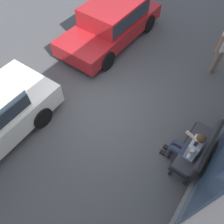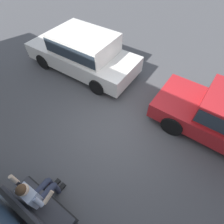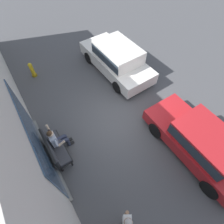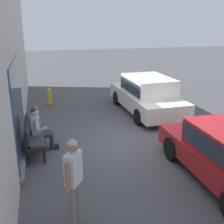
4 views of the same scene
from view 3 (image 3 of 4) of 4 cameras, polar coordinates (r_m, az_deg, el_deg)
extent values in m
plane|color=#4C4C4F|center=(7.67, 2.20, -1.96)|extent=(60.00, 60.00, 0.00)
cube|color=beige|center=(5.26, -28.98, -3.90)|extent=(18.00, 0.40, 4.86)
cube|color=#385170|center=(5.95, -23.10, -8.64)|extent=(3.40, 0.03, 2.50)
cube|color=gray|center=(7.03, -19.50, -13.36)|extent=(3.60, 0.12, 0.10)
cylinder|color=black|center=(7.37, -20.35, -8.57)|extent=(0.07, 0.07, 0.37)
cylinder|color=black|center=(6.73, -16.15, -17.43)|extent=(0.07, 0.07, 0.37)
cylinder|color=black|center=(7.36, -17.61, -7.22)|extent=(0.07, 0.07, 0.37)
cylinder|color=black|center=(6.72, -13.06, -15.91)|extent=(0.07, 0.07, 0.37)
cube|color=black|center=(6.83, -17.35, -11.36)|extent=(1.52, 0.55, 0.06)
cube|color=#38383D|center=(6.76, -17.52, -11.07)|extent=(1.46, 0.49, 0.10)
cube|color=black|center=(6.57, -19.87, -11.15)|extent=(1.52, 0.07, 0.55)
cube|color=#38383D|center=(6.57, -19.40, -10.92)|extent=(1.46, 0.06, 0.47)
cylinder|color=#2D3347|center=(6.90, -16.66, -8.26)|extent=(0.15, 0.42, 0.15)
cylinder|color=#2D3347|center=(7.11, -14.68, -8.39)|extent=(0.12, 0.12, 0.48)
cube|color=black|center=(7.29, -13.78, -8.84)|extent=(0.10, 0.24, 0.07)
cylinder|color=#2D3347|center=(6.81, -16.06, -9.41)|extent=(0.15, 0.42, 0.15)
cylinder|color=#2D3347|center=(7.02, -14.07, -9.50)|extent=(0.12, 0.12, 0.48)
cube|color=black|center=(7.20, -13.17, -9.93)|extent=(0.10, 0.24, 0.07)
cube|color=#2D3347|center=(6.86, -17.95, -9.62)|extent=(0.34, 0.24, 0.14)
cube|color=silver|center=(6.62, -18.56, -8.53)|extent=(0.38, 0.22, 0.56)
sphere|color=beige|center=(6.27, -19.56, -6.75)|extent=(0.22, 0.22, 0.22)
sphere|color=#4C331E|center=(6.24, -19.73, -6.63)|extent=(0.20, 0.20, 0.20)
cylinder|color=silver|center=(6.40, -17.86, -9.64)|extent=(0.20, 0.10, 0.28)
cylinder|color=beige|center=(6.48, -16.14, -9.81)|extent=(0.08, 0.27, 0.17)
cylinder|color=silver|center=(6.60, -19.73, -6.21)|extent=(0.25, 0.10, 0.22)
cylinder|color=beige|center=(6.49, -20.26, -4.84)|extent=(0.16, 0.08, 0.25)
cube|color=#232328|center=(6.36, -19.82, -5.77)|extent=(0.02, 0.07, 0.15)
cube|color=red|center=(7.23, 26.10, -9.13)|extent=(4.23, 1.75, 0.51)
cube|color=red|center=(6.77, 28.82, -7.94)|extent=(2.21, 1.53, 0.61)
cube|color=#28333D|center=(6.77, 28.82, -7.94)|extent=(2.16, 1.56, 0.43)
cylinder|color=black|center=(7.18, 14.10, -5.76)|extent=(0.64, 0.18, 0.64)
cylinder|color=black|center=(8.08, 22.68, 0.02)|extent=(0.64, 0.18, 0.64)
cylinder|color=black|center=(6.94, 29.29, -21.11)|extent=(0.64, 0.18, 0.64)
cube|color=white|center=(9.48, 1.22, 16.15)|extent=(4.44, 1.92, 0.61)
cube|color=white|center=(8.98, 1.99, 18.81)|extent=(2.33, 1.65, 0.68)
cube|color=#28333D|center=(8.98, 1.99, 18.81)|extent=(2.28, 1.69, 0.48)
cylinder|color=black|center=(10.20, -7.66, 17.17)|extent=(0.61, 0.19, 0.60)
cylinder|color=black|center=(10.92, 0.73, 20.44)|extent=(0.61, 0.19, 0.60)
cylinder|color=black|center=(8.43, 1.78, 8.14)|extent=(0.61, 0.19, 0.60)
cylinder|color=black|center=(9.30, 10.70, 12.40)|extent=(0.61, 0.19, 0.60)
cylinder|color=gray|center=(5.94, 4.29, -32.18)|extent=(0.13, 0.13, 0.88)
cube|color=silver|center=(5.20, 4.93, -32.64)|extent=(0.41, 0.37, 0.60)
cylinder|color=#A37556|center=(5.26, 4.76, -30.16)|extent=(0.09, 0.09, 0.54)
sphere|color=#A37556|center=(4.78, 5.35, -32.34)|extent=(0.21, 0.21, 0.21)
sphere|color=#B7B2AD|center=(4.75, 5.38, -32.32)|extent=(0.19, 0.19, 0.19)
cylinder|color=olive|center=(10.25, -23.97, 10.97)|extent=(0.26, 0.26, 0.10)
cylinder|color=gold|center=(10.06, -24.60, 12.29)|extent=(0.19, 0.19, 0.55)
sphere|color=gold|center=(9.86, -25.28, 13.71)|extent=(0.20, 0.20, 0.20)
cylinder|color=gold|center=(9.89, -24.52, 12.22)|extent=(0.10, 0.08, 0.08)
cylinder|color=gold|center=(10.12, -25.00, 13.04)|extent=(0.10, 0.08, 0.08)
camera|label=1|loc=(6.42, -40.06, 33.02)|focal=35.00mm
camera|label=2|loc=(2.55, -21.45, 0.62)|focal=28.00mm
camera|label=4|loc=(5.15, 88.62, -62.07)|focal=45.00mm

